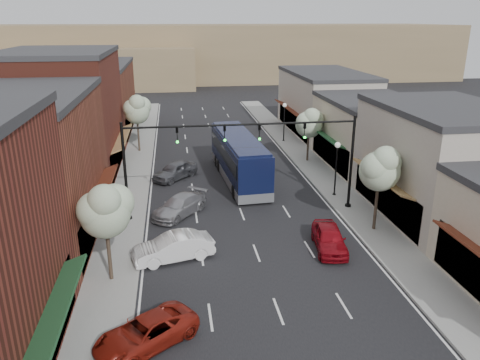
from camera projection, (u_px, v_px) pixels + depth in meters
name	position (u px, v px, depth m)	size (l,w,h in m)	color
ground	(263.00, 270.00, 26.37)	(160.00, 160.00, 0.00)	black
sidewalk_left	(134.00, 173.00, 42.51)	(2.80, 73.00, 0.15)	gray
sidewalk_right	(312.00, 165.00, 44.78)	(2.80, 73.00, 0.15)	gray
curb_left	(149.00, 173.00, 42.70)	(0.25, 73.00, 0.17)	gray
curb_right	(298.00, 166.00, 44.59)	(0.25, 73.00, 0.17)	gray
bldg_left_midnear	(17.00, 170.00, 28.53)	(10.14, 14.10, 9.40)	brown
bldg_left_midfar	(63.00, 114.00, 41.38)	(10.14, 14.10, 10.90)	maroon
bldg_left_far	(92.00, 99.00, 56.75)	(10.14, 18.10, 8.40)	brown
bldg_right_midnear	(441.00, 163.00, 32.56)	(9.14, 12.10, 7.90)	#ACA093
bldg_right_midfar	(370.00, 133.00, 44.02)	(9.14, 12.10, 6.40)	beige
bldg_right_far	(324.00, 103.00, 56.95)	(9.14, 16.10, 7.40)	#ACA093
hill_far	(190.00, 52.00, 108.55)	(120.00, 30.00, 12.00)	#7A6647
hill_near	(69.00, 67.00, 94.61)	(50.00, 20.00, 8.00)	#7A6647
signal_mast_right	(320.00, 150.00, 33.09)	(8.22, 0.46, 7.00)	black
signal_mast_left	(160.00, 156.00, 31.57)	(8.22, 0.46, 7.00)	black
tree_right_near	(381.00, 167.00, 29.73)	(2.85, 2.65, 5.95)	#47382B
tree_right_far	(310.00, 122.00, 44.84)	(2.85, 2.65, 5.43)	#47382B
tree_left_near	(105.00, 209.00, 23.82)	(2.85, 2.65, 5.69)	#47382B
tree_left_far	(137.00, 109.00, 48.00)	(2.85, 2.65, 6.13)	#47382B
lamp_post_near	(337.00, 160.00, 36.26)	(0.44, 0.44, 4.44)	black
lamp_post_far	(284.00, 116.00, 52.62)	(0.44, 0.44, 4.44)	black
coach_bus	(239.00, 157.00, 40.50)	(3.63, 12.93, 3.90)	black
red_hatchback	(329.00, 238.00, 28.49)	(1.77, 4.41, 1.50)	maroon
parked_car_a	(146.00, 333.00, 20.08)	(2.13, 4.63, 1.29)	maroon
parked_car_b	(173.00, 247.00, 27.26)	(1.65, 4.72, 1.55)	white
parked_car_c	(180.00, 206.00, 33.49)	(1.97, 4.84, 1.40)	#95959A
parked_car_d	(175.00, 171.00, 41.02)	(1.82, 4.51, 1.54)	#515258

